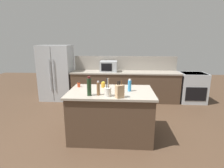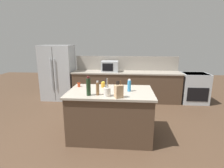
{
  "view_description": "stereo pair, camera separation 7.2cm",
  "coord_description": "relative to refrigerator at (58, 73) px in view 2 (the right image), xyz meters",
  "views": [
    {
      "loc": [
        0.22,
        -3.21,
        1.86
      ],
      "look_at": [
        0.0,
        0.35,
        0.99
      ],
      "focal_mm": 28.0,
      "sensor_mm": 36.0,
      "label": 1
    },
    {
      "loc": [
        0.29,
        -3.21,
        1.86
      ],
      "look_at": [
        0.0,
        0.35,
        0.99
      ],
      "focal_mm": 28.0,
      "sensor_mm": 36.0,
      "label": 2
    }
  ],
  "objects": [
    {
      "name": "ground_plane",
      "position": [
        1.92,
        -2.25,
        -0.88
      ],
      "size": [
        14.0,
        14.0,
        0.0
      ],
      "primitive_type": "plane",
      "color": "#473323"
    },
    {
      "name": "back_counter_run",
      "position": [
        2.22,
        -0.05,
        -0.4
      ],
      "size": [
        3.36,
        0.66,
        0.94
      ],
      "color": "#4C3828",
      "rests_on": "ground_plane"
    },
    {
      "name": "wall_backsplash",
      "position": [
        2.22,
        0.27,
        0.29
      ],
      "size": [
        3.32,
        0.03,
        0.46
      ],
      "primitive_type": "cube",
      "color": "gray",
      "rests_on": "back_counter_run"
    },
    {
      "name": "kitchen_island",
      "position": [
        1.92,
        -2.25,
        -0.4
      ],
      "size": [
        1.62,
        1.02,
        0.94
      ],
      "color": "#4C3828",
      "rests_on": "ground_plane"
    },
    {
      "name": "refrigerator",
      "position": [
        0.0,
        0.0,
        0.0
      ],
      "size": [
        1.0,
        0.75,
        1.75
      ],
      "color": "#ADB2B7",
      "rests_on": "ground_plane"
    },
    {
      "name": "range_oven",
      "position": [
        4.32,
        -0.05,
        -0.41
      ],
      "size": [
        0.76,
        0.65,
        0.92
      ],
      "color": "#ADB2B7",
      "rests_on": "ground_plane"
    },
    {
      "name": "microwave",
      "position": [
        1.7,
        -0.05,
        0.23
      ],
      "size": [
        0.52,
        0.39,
        0.33
      ],
      "color": "#ADB2B7",
      "rests_on": "back_counter_run"
    },
    {
      "name": "knife_block",
      "position": [
        2.09,
        -2.66,
        0.18
      ],
      "size": [
        0.16,
        0.15,
        0.29
      ],
      "rotation": [
        0.0,
        0.0,
        0.5
      ],
      "color": "tan",
      "rests_on": "kitchen_island"
    },
    {
      "name": "utensil_crock",
      "position": [
        1.89,
        -2.58,
        0.15
      ],
      "size": [
        0.12,
        0.12,
        0.32
      ],
      "color": "beige",
      "rests_on": "kitchen_island"
    },
    {
      "name": "dish_soap_bottle",
      "position": [
        2.27,
        -2.25,
        0.17
      ],
      "size": [
        0.07,
        0.07,
        0.23
      ],
      "color": "#3384BC",
      "rests_on": "kitchen_island"
    },
    {
      "name": "spice_jar_paprika",
      "position": [
        1.24,
        -2.0,
        0.12
      ],
      "size": [
        0.06,
        0.06,
        0.11
      ],
      "color": "#B73D1E",
      "rests_on": "kitchen_island"
    },
    {
      "name": "honey_jar",
      "position": [
        1.74,
        -1.99,
        0.12
      ],
      "size": [
        0.08,
        0.08,
        0.12
      ],
      "color": "gold",
      "rests_on": "kitchen_island"
    },
    {
      "name": "pepper_grinder",
      "position": [
        1.72,
        -2.54,
        0.18
      ],
      "size": [
        0.06,
        0.06,
        0.25
      ],
      "color": "brown",
      "rests_on": "kitchen_island"
    },
    {
      "name": "wine_bottle",
      "position": [
        1.56,
        -2.57,
        0.22
      ],
      "size": [
        0.08,
        0.08,
        0.34
      ],
      "color": "black",
      "rests_on": "kitchen_island"
    }
  ]
}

